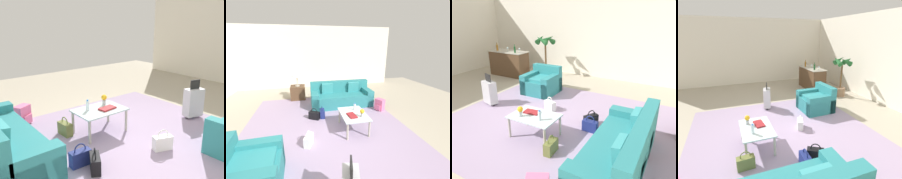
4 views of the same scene
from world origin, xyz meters
TOP-DOWN VIEW (x-y plane):
  - ground_plane at (0.00, 0.00)m, footprint 12.00×12.00m
  - wall_back at (0.00, 4.06)m, footprint 10.24×0.12m
  - area_rug at (0.60, 0.20)m, footprint 5.20×4.40m
  - couch at (2.19, -0.60)m, footprint 0.87×2.21m
  - armchair at (-0.90, 1.67)m, footprint 0.98×0.95m
  - coffee_table at (0.40, -0.50)m, footprint 0.94×0.65m
  - water_bottle at (0.60, -0.60)m, footprint 0.06×0.06m
  - coffee_table_book at (0.28, -0.42)m, footprint 0.34×0.22m
  - flower_vase at (0.18, -0.65)m, footprint 0.11×0.11m
  - bar_console at (-3.10, 2.60)m, footprint 1.54×0.63m
  - wine_glass_leftmost at (-3.62, 2.56)m, footprint 0.08×0.08m
  - wine_glass_left_of_centre at (-3.10, 2.59)m, footprint 0.08×0.08m
  - wine_glass_right_of_centre at (-2.58, 2.64)m, footprint 0.08×0.08m
  - wine_bottle_amber at (-3.53, 2.48)m, footprint 0.07×0.07m
  - wine_bottle_green at (-2.66, 2.48)m, footprint 0.07×0.07m
  - suitcase_silver at (-1.60, 0.20)m, footprint 0.44×0.31m
  - handbag_navy at (1.29, 0.22)m, footprint 0.33×0.15m
  - handbag_olive at (0.98, -0.81)m, footprint 0.16×0.33m
  - handbag_black at (1.21, 0.47)m, footprint 0.28×0.35m
  - handbag_white at (-0.01, 0.69)m, footprint 0.35×0.24m
  - potted_palm at (-1.80, 3.20)m, footprint 0.64×0.64m

SIDE VIEW (x-z plane):
  - ground_plane at x=0.00m, z-range 0.00..0.00m
  - area_rug at x=0.60m, z-range 0.00..0.01m
  - handbag_navy at x=1.29m, z-range -0.05..0.31m
  - handbag_olive at x=0.98m, z-range -0.05..0.31m
  - handbag_black at x=1.21m, z-range -0.05..0.31m
  - handbag_white at x=-0.01m, z-range -0.05..0.31m
  - armchair at x=-0.90m, z-range -0.11..0.69m
  - couch at x=2.19m, z-range -0.13..0.74m
  - suitcase_silver at x=-1.60m, z-range -0.07..0.78m
  - coffee_table at x=0.40m, z-range 0.17..0.63m
  - coffee_table_book at x=0.28m, z-range 0.46..0.49m
  - bar_console at x=-3.10m, z-range 0.02..0.96m
  - water_bottle at x=0.60m, z-range 0.46..0.66m
  - flower_vase at x=0.18m, z-range 0.48..0.69m
  - potted_palm at x=-1.80m, z-range 0.11..1.69m
  - wine_glass_leftmost at x=-3.62m, z-range 0.97..1.13m
  - wine_glass_left_of_centre at x=-3.10m, z-range 0.97..1.13m
  - wine_glass_right_of_centre at x=-2.58m, z-range 0.97..1.13m
  - wine_bottle_amber at x=-3.53m, z-range 0.91..1.21m
  - wine_bottle_green at x=-2.66m, z-range 0.91..1.21m
  - wall_back at x=0.00m, z-range 0.00..3.10m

